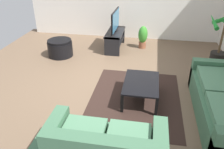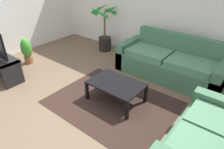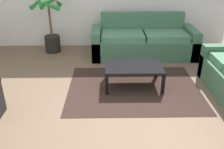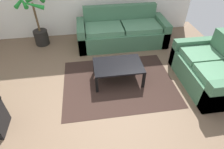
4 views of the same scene
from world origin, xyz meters
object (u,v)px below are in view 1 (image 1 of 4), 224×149
(tv_stand, at_px, (115,38))
(ottoman, at_px, (60,48))
(coffee_table, at_px, (141,84))
(potted_palm, at_px, (220,47))
(tv, at_px, (115,21))
(potted_plant_small, at_px, (143,36))

(tv_stand, relative_size, ottoman, 1.67)
(coffee_table, xyz_separation_m, potted_palm, (-1.73, 1.72, 0.18))
(tv_stand, height_order, potted_palm, potted_palm)
(tv_stand, bearing_deg, coffee_table, 19.99)
(tv, xyz_separation_m, ottoman, (0.76, -1.37, -0.60))
(potted_palm, bearing_deg, tv, -105.97)
(tv, bearing_deg, potted_palm, 74.03)
(tv, distance_m, coffee_table, 2.68)
(tv_stand, bearing_deg, ottoman, -60.74)
(tv_stand, xyz_separation_m, potted_palm, (0.75, 2.62, 0.18))
(potted_plant_small, bearing_deg, ottoman, -65.68)
(potted_plant_small, distance_m, ottoman, 2.35)
(tv_stand, relative_size, potted_plant_small, 1.70)
(coffee_table, relative_size, potted_plant_small, 1.48)
(tv, bearing_deg, tv_stand, -91.20)
(coffee_table, distance_m, ottoman, 2.84)
(ottoman, bearing_deg, tv_stand, 119.26)
(coffee_table, xyz_separation_m, potted_plant_small, (-2.68, -0.13, 0.01))
(coffee_table, bearing_deg, potted_plant_small, -177.28)
(ottoman, bearing_deg, tv, 119.20)
(tv_stand, height_order, tv, tv)
(potted_palm, height_order, ottoman, potted_palm)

